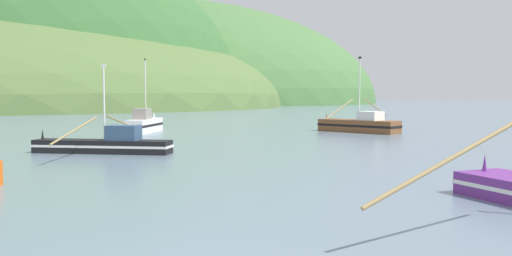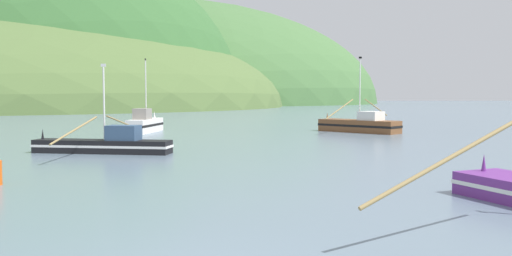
{
  "view_description": "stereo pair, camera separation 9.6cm",
  "coord_description": "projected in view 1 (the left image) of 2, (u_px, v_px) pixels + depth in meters",
  "views": [
    {
      "loc": [
        1.22,
        -10.1,
        4.06
      ],
      "look_at": [
        0.83,
        31.06,
        1.4
      ],
      "focal_mm": 37.42,
      "sensor_mm": 36.0,
      "label": 1
    },
    {
      "loc": [
        1.32,
        -10.1,
        4.06
      ],
      "look_at": [
        0.83,
        31.06,
        1.4
      ],
      "focal_mm": 37.42,
      "sensor_mm": 36.0,
      "label": 2
    }
  ],
  "objects": [
    {
      "name": "hill_mid_right",
      "position": [
        66.0,
        102.0,
        258.22
      ],
      "size": [
        130.01,
        104.01,
        97.69
      ],
      "primitive_type": "ellipsoid",
      "color": "#2D562D",
      "rests_on": "ground"
    },
    {
      "name": "fishing_boat_brown",
      "position": [
        360.0,
        125.0,
        56.02
      ],
      "size": [
        8.19,
        8.96,
        7.92
      ],
      "rotation": [
        0.0,
        0.0,
        2.41
      ],
      "color": "brown",
      "rests_on": "ground"
    },
    {
      "name": "hill_mid_left",
      "position": [
        22.0,
        107.0,
        165.58
      ],
      "size": [
        136.61,
        109.29,
        106.87
      ],
      "primitive_type": "ellipsoid",
      "color": "#386633",
      "rests_on": "ground"
    },
    {
      "name": "hill_far_left",
      "position": [
        161.0,
        103.0,
        232.97
      ],
      "size": [
        185.32,
        148.25,
        87.52
      ],
      "primitive_type": "ellipsoid",
      "color": "#47703D",
      "rests_on": "ground"
    },
    {
      "name": "fishing_boat_white",
      "position": [
        144.0,
        124.0,
        55.7
      ],
      "size": [
        2.61,
        6.95,
        7.73
      ],
      "rotation": [
        0.0,
        0.0,
        1.46
      ],
      "color": "white",
      "rests_on": "ground"
    },
    {
      "name": "fishing_boat_black",
      "position": [
        105.0,
        144.0,
        36.33
      ],
      "size": [
        9.74,
        13.27,
        6.08
      ],
      "rotation": [
        0.0,
        0.0,
        3.0
      ],
      "color": "black",
      "rests_on": "ground"
    }
  ]
}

